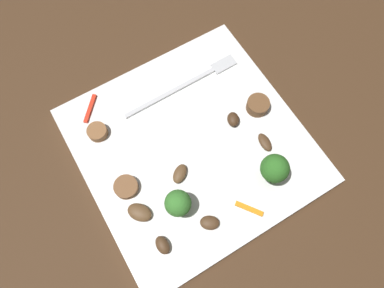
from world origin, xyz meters
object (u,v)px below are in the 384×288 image
fork (190,82)px  mushroom_2 (163,245)px  mushroom_3 (265,142)px  pepper_strip_0 (90,109)px  pepper_strip_1 (249,209)px  mushroom_0 (210,223)px  broccoli_floret_0 (275,169)px  sausage_slice_0 (97,132)px  sausage_slice_1 (126,187)px  sausage_slice_2 (259,106)px  mushroom_1 (235,122)px  broccoli_floret_1 (178,203)px  mushroom_5 (180,174)px  plate (192,146)px  mushroom_4 (140,212)px

fork → mushroom_2: mushroom_2 is taller
mushroom_3 → mushroom_2: bearing=-165.8°
pepper_strip_0 → pepper_strip_1: (0.11, -0.23, -0.00)m
mushroom_0 → mushroom_2: mushroom_2 is taller
broccoli_floret_0 → pepper_strip_1: (-0.05, -0.02, -0.03)m
broccoli_floret_0 → mushroom_0: 0.10m
sausage_slice_0 → mushroom_3: sausage_slice_0 is taller
sausage_slice_1 → mushroom_3: (0.19, -0.04, -0.00)m
sausage_slice_2 → sausage_slice_1: bearing=-178.1°
mushroom_1 → pepper_strip_1: 0.12m
broccoli_floret_1 → mushroom_0: (0.02, -0.04, -0.02)m
sausage_slice_0 → sausage_slice_2: 0.22m
mushroom_3 → mushroom_5: bearing=170.4°
broccoli_floret_0 → mushroom_1: broccoli_floret_0 is taller
mushroom_2 → pepper_strip_1: 0.12m
mushroom_3 → fork: bearing=106.4°
mushroom_1 → mushroom_3: 0.05m
fork → mushroom_0: 0.20m
broccoli_floret_0 → mushroom_2: (-0.16, -0.01, -0.02)m
sausage_slice_1 → mushroom_2: size_ratio=1.33×
mushroom_3 → plate: bearing=149.8°
sausage_slice_2 → mushroom_0: sausage_slice_2 is taller
broccoli_floret_0 → sausage_slice_1: size_ratio=1.60×
mushroom_4 → pepper_strip_0: mushroom_4 is taller
mushroom_2 → pepper_strip_1: mushroom_2 is taller
plate → mushroom_1: 0.07m
mushroom_0 → pepper_strip_1: mushroom_0 is taller
sausage_slice_0 → mushroom_5: 0.13m
broccoli_floret_1 → pepper_strip_1: (0.07, -0.05, -0.02)m
plate → mushroom_2: bearing=-135.8°
sausage_slice_0 → mushroom_3: size_ratio=0.98×
mushroom_1 → fork: bearing=103.0°
plate → pepper_strip_0: size_ratio=6.60×
mushroom_0 → mushroom_4: size_ratio=0.76×
plate → sausage_slice_1: sausage_slice_1 is taller
broccoli_floret_0 → mushroom_3: broccoli_floret_0 is taller
fork → mushroom_5: 0.14m
mushroom_0 → pepper_strip_1: (0.05, -0.01, -0.00)m
sausage_slice_2 → plate: bearing=178.9°
broccoli_floret_0 → mushroom_1: (0.00, 0.08, -0.02)m
sausage_slice_0 → plate: bearing=-37.7°
broccoli_floret_1 → pepper_strip_1: 0.09m
broccoli_floret_1 → mushroom_1: 0.14m
plate → mushroom_2: size_ratio=12.50×
broccoli_floret_0 → mushroom_4: bearing=165.6°
sausage_slice_1 → fork: bearing=31.6°
mushroom_0 → mushroom_3: mushroom_0 is taller
fork → sausage_slice_1: bearing=-149.0°
sausage_slice_0 → mushroom_2: (0.00, -0.17, 0.00)m
plate → mushroom_4: 0.11m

